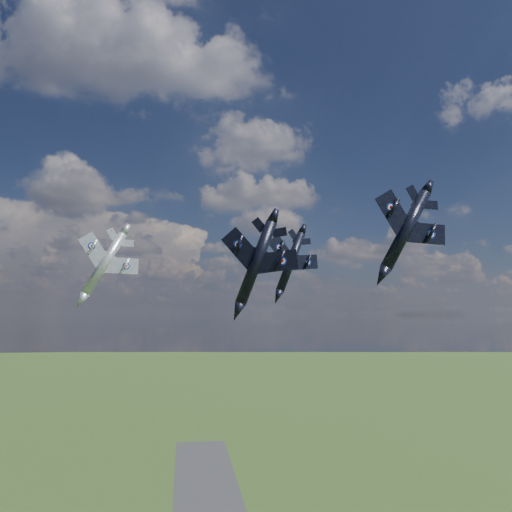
{
  "coord_description": "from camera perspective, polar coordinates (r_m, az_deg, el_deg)",
  "views": [
    {
      "loc": [
        -11.02,
        -56.25,
        74.34
      ],
      "look_at": [
        -0.5,
        16.69,
        83.05
      ],
      "focal_mm": 35.0,
      "sensor_mm": 36.0,
      "label": 1
    }
  ],
  "objects": [
    {
      "name": "jet_lead_navy",
      "position": [
        68.22,
        0.03,
        -0.73
      ],
      "size": [
        15.87,
        18.92,
        7.42
      ],
      "primitive_type": null,
      "rotation": [
        0.0,
        0.37,
        -0.25
      ],
      "color": "black"
    },
    {
      "name": "jet_right_navy",
      "position": [
        60.95,
        16.75,
        2.87
      ],
      "size": [
        11.53,
        15.31,
        7.95
      ],
      "primitive_type": null,
      "rotation": [
        0.0,
        0.53,
        0.07
      ],
      "color": "black"
    },
    {
      "name": "jet_high_navy",
      "position": [
        91.74,
        4.0,
        -0.64
      ],
      "size": [
        15.69,
        18.65,
        7.56
      ],
      "primitive_type": null,
      "rotation": [
        0.0,
        0.4,
        0.26
      ],
      "color": "black"
    },
    {
      "name": "jet_left_silver",
      "position": [
        82.36,
        -16.93,
        -0.8
      ],
      "size": [
        14.37,
        17.5,
        8.14
      ],
      "primitive_type": null,
      "rotation": [
        0.0,
        0.51,
        0.23
      ],
      "color": "#93979C"
    }
  ]
}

